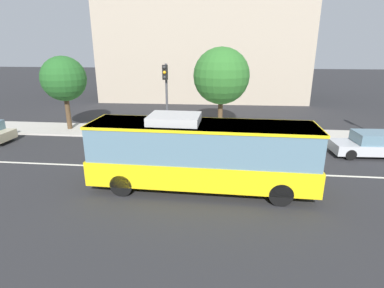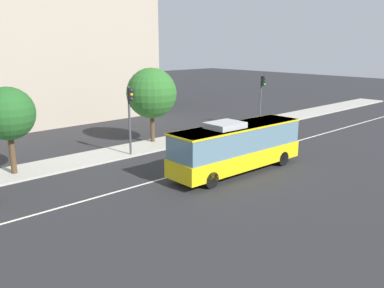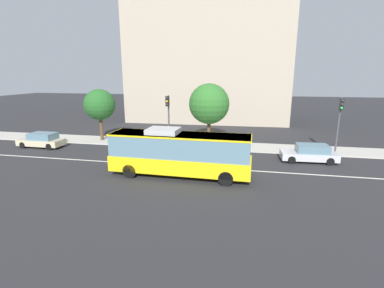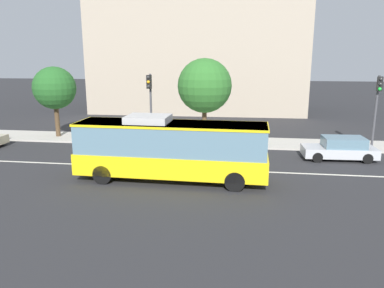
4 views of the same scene
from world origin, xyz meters
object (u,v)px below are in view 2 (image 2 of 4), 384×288
Objects in this scene: traffic_light_near_corner at (262,92)px; traffic_light_mid_block at (130,109)px; sedan_silver at (263,128)px; street_tree_kerbside_left at (152,93)px; transit_bus at (237,145)px; street_tree_kerbside_centre at (8,114)px.

traffic_light_near_corner is 15.59m from traffic_light_mid_block.
traffic_light_mid_block is at bearing -12.50° from sedan_silver.
street_tree_kerbside_left is at bearing -95.89° from traffic_light_near_corner.
traffic_light_mid_block is at bearing -147.72° from street_tree_kerbside_left.
sedan_silver is at bearing 84.33° from traffic_light_mid_block.
traffic_light_near_corner is at bearing 33.55° from transit_bus.
traffic_light_near_corner is (2.69, 2.42, 2.84)m from sedan_silver.
street_tree_kerbside_centre reaches higher than transit_bus.
traffic_light_near_corner is 23.65m from street_tree_kerbside_centre.
sedan_silver is 0.88× the size of traffic_light_mid_block.
traffic_light_near_corner is 0.92× the size of street_tree_kerbside_centre.
street_tree_kerbside_centre is (-11.73, -0.93, -0.24)m from street_tree_kerbside_left.
traffic_light_near_corner reaches higher than sedan_silver.
street_tree_kerbside_left is (-9.19, 4.56, 3.49)m from sedan_silver.
sedan_silver is 10.84m from street_tree_kerbside_left.
street_tree_kerbside_centre is at bearing 141.78° from transit_bus.
traffic_light_near_corner is 0.83× the size of street_tree_kerbside_left.
traffic_light_mid_block reaches higher than sedan_silver.
street_tree_kerbside_centre is at bearing -12.58° from sedan_silver.
transit_bus is 11.37m from sedan_silver.
street_tree_kerbside_centre reaches higher than traffic_light_near_corner.
traffic_light_near_corner is 1.00× the size of traffic_light_mid_block.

